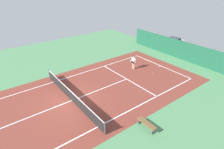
{
  "coord_description": "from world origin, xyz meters",
  "views": [
    {
      "loc": [
        12.9,
        -5.46,
        9.66
      ],
      "look_at": [
        -0.42,
        4.76,
        0.9
      ],
      "focal_mm": 30.22,
      "sensor_mm": 36.0,
      "label": 1
    }
  ],
  "objects": [
    {
      "name": "parked_car",
      "position": [
        -2.89,
        17.93,
        0.84
      ],
      "size": [
        2.3,
        4.34,
        1.68
      ],
      "rotation": [
        0.0,
        0.0,
        3.23
      ],
      "color": "silver",
      "rests_on": "ground"
    },
    {
      "name": "tennis_net",
      "position": [
        0.0,
        0.0,
        0.51
      ],
      "size": [
        10.12,
        0.1,
        1.1
      ],
      "color": "black",
      "rests_on": "ground"
    },
    {
      "name": "tennis_ball_near_player",
      "position": [
        0.75,
        9.58,
        0.03
      ],
      "size": [
        0.07,
        0.07,
        0.07
      ],
      "primitive_type": "sphere",
      "color": "#CCDB33",
      "rests_on": "ground"
    },
    {
      "name": "court_surface",
      "position": [
        0.0,
        0.0,
        0.0
      ],
      "size": [
        11.02,
        26.6,
        0.01
      ],
      "color": "brown",
      "rests_on": "ground"
    },
    {
      "name": "ground_plane",
      "position": [
        0.0,
        0.0,
        0.0
      ],
      "size": [
        36.0,
        36.0,
        0.0
      ],
      "primitive_type": "plane",
      "color": "#4C8456"
    },
    {
      "name": "tennis_player",
      "position": [
        -1.39,
        8.64,
        0.96
      ],
      "size": [
        0.68,
        0.78,
        1.64
      ],
      "rotation": [
        0.0,
        0.0,
        3.22
      ],
      "color": "#D8AD8C",
      "rests_on": "ground"
    },
    {
      "name": "back_fence",
      "position": [
        -0.0,
        16.17,
        0.67
      ],
      "size": [
        16.3,
        0.98,
        2.7
      ],
      "color": "#195138",
      "rests_on": "ground"
    },
    {
      "name": "courtside_bench",
      "position": [
        6.31,
        2.71,
        0.37
      ],
      "size": [
        1.6,
        0.4,
        0.49
      ],
      "color": "brown",
      "rests_on": "ground"
    }
  ]
}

